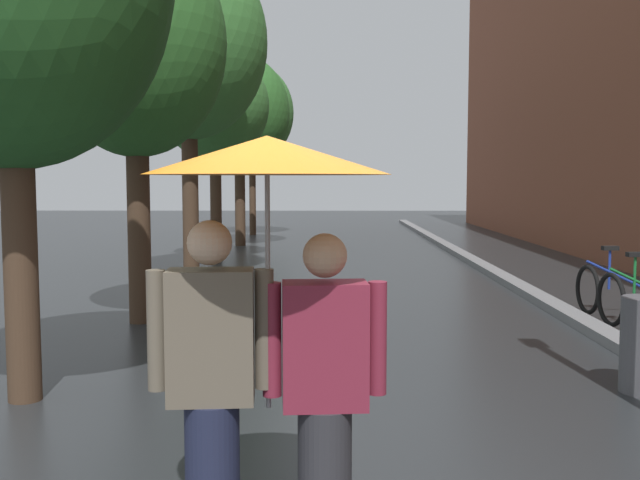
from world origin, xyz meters
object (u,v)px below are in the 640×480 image
(street_tree_3, at_px, (215,107))
(street_tree_4, at_px, (239,113))
(street_tree_2, at_px, (188,43))
(street_tree_5, at_px, (252,113))
(parked_bicycle_5, at_px, (623,287))
(couple_under_umbrella, at_px, (267,282))
(street_tree_1, at_px, (135,45))

(street_tree_3, height_order, street_tree_4, street_tree_4)
(street_tree_2, height_order, street_tree_3, street_tree_2)
(street_tree_5, bearing_deg, street_tree_4, -89.13)
(street_tree_4, height_order, parked_bicycle_5, street_tree_4)
(street_tree_4, distance_m, parked_bicycle_5, 12.83)
(couple_under_umbrella, bearing_deg, street_tree_1, 110.09)
(street_tree_5, bearing_deg, street_tree_1, -89.59)
(street_tree_3, distance_m, couple_under_umbrella, 13.77)
(street_tree_5, relative_size, couple_under_umbrella, 2.77)
(street_tree_1, distance_m, street_tree_3, 7.40)
(street_tree_2, height_order, street_tree_5, street_tree_2)
(street_tree_3, bearing_deg, street_tree_2, -89.88)
(street_tree_2, distance_m, street_tree_5, 10.80)
(street_tree_1, relative_size, street_tree_4, 0.94)
(street_tree_4, bearing_deg, street_tree_1, -89.75)
(street_tree_1, xyz_separation_m, street_tree_2, (-0.15, 4.28, 0.82))
(street_tree_4, xyz_separation_m, street_tree_5, (-0.06, 3.94, 0.36))
(street_tree_3, xyz_separation_m, couple_under_umbrella, (2.35, -13.40, -2.15))
(couple_under_umbrella, bearing_deg, street_tree_2, 102.83)
(street_tree_1, height_order, street_tree_4, street_tree_4)
(street_tree_1, distance_m, street_tree_2, 4.36)
(street_tree_5, distance_m, parked_bicycle_5, 16.31)
(street_tree_3, xyz_separation_m, parked_bicycle_5, (6.77, -6.71, -3.18))
(street_tree_2, bearing_deg, street_tree_1, -88.04)
(street_tree_4, bearing_deg, street_tree_3, -91.62)
(street_tree_1, xyz_separation_m, street_tree_5, (-0.11, 15.07, 0.51))
(street_tree_4, relative_size, couple_under_umbrella, 2.59)
(street_tree_2, relative_size, street_tree_3, 1.29)
(street_tree_3, relative_size, street_tree_5, 0.84)
(street_tree_1, bearing_deg, street_tree_2, 91.96)
(street_tree_3, xyz_separation_m, street_tree_4, (0.11, 3.73, 0.19))
(street_tree_5, bearing_deg, street_tree_2, -90.20)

